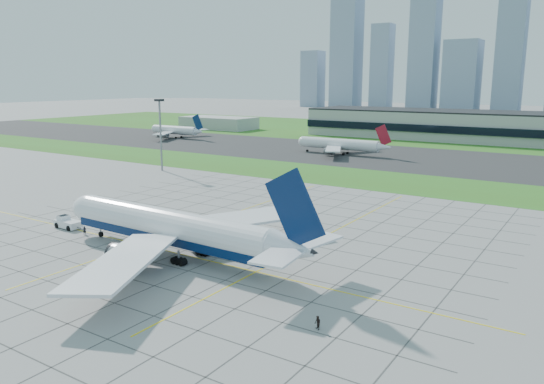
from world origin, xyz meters
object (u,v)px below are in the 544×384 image
Objects in this scene: light_mast at (160,126)px; pushback_tug at (67,223)px; airliner at (172,228)px; crew_near at (85,230)px; distant_jet_1 at (341,144)px; distant_jet_0 at (176,130)px; crew_far at (318,323)px.

pushback_tug is (37.21, -67.04, -15.02)m from light_mast.
airliner is 25.53m from crew_near.
light_mast is 0.60× the size of distant_jet_1.
airliner is 34.12× the size of crew_near.
light_mast is 0.42× the size of airliner.
pushback_tug is 0.22× the size of distant_jet_1.
crew_near is 143.53m from distant_jet_1.
distant_jet_0 reaches higher than pushback_tug.
light_mast is 0.60× the size of distant_jet_0.
crew_far is 0.04× the size of distant_jet_1.
crew_near is 194.13m from distant_jet_0.
crew_far is at bearing -9.25° from pushback_tug.
crew_far is at bearing -48.69° from crew_near.
airliner is at bearing -0.50° from pushback_tug.
airliner is 32.52× the size of crew_far.
light_mast is at bearing -49.40° from distant_jet_0.
distant_jet_0 is 108.98m from distant_jet_1.
airliner reaches higher than crew_far.
pushback_tug is at bearing -155.95° from crew_far.
airliner is 147.12m from distant_jet_1.
light_mast is 14.28× the size of crew_near.
distant_jet_1 is (-2.14, 141.81, 3.32)m from pushback_tug.
airliner reaches higher than crew_near.
distant_jet_1 is at bearing 55.96° from crew_near.
distant_jet_0 is (-110.58, 152.65, 3.32)m from pushback_tug.
crew_far is at bearing -42.60° from distant_jet_0.
pushback_tug is at bearing -54.08° from distant_jet_0.
light_mast is 13.61× the size of crew_far.
airliner is at bearing -47.01° from distant_jet_0.
distant_jet_1 is at bearing 64.87° from light_mast.
crew_far is (69.71, -13.15, -0.22)m from pushback_tug.
pushback_tug is 5.02× the size of crew_far.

